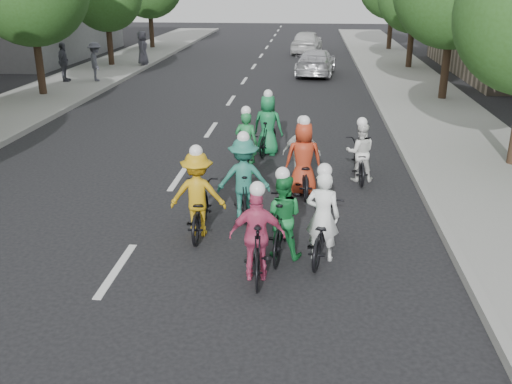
# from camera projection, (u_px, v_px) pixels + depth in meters

# --- Properties ---
(ground) EXTENTS (120.00, 120.00, 0.00)m
(ground) POSITION_uv_depth(u_px,v_px,m) (117.00, 270.00, 10.03)
(ground) COLOR black
(ground) RESTS_ON ground
(curb_left) EXTENTS (0.18, 80.00, 0.18)m
(curb_left) POSITION_uv_depth(u_px,v_px,m) (40.00, 123.00, 19.85)
(curb_left) COLOR #999993
(curb_left) RESTS_ON ground
(sidewalk_right) EXTENTS (4.00, 80.00, 0.15)m
(sidewalk_right) POSITION_uv_depth(u_px,v_px,m) (453.00, 133.00, 18.62)
(sidewalk_right) COLOR gray
(sidewalk_right) RESTS_ON ground
(curb_right) EXTENTS (0.18, 80.00, 0.18)m
(curb_right) POSITION_uv_depth(u_px,v_px,m) (392.00, 131.00, 18.79)
(curb_right) COLOR #999993
(curb_right) RESTS_ON ground
(cyclist_0) EXTENTS (0.95, 1.92, 1.83)m
(cyclist_0) POSITION_uv_depth(u_px,v_px,m) (322.00, 227.00, 10.31)
(cyclist_0) COLOR black
(cyclist_0) RESTS_ON ground
(cyclist_1) EXTENTS (0.82, 1.93, 1.73)m
(cyclist_1) POSITION_uv_depth(u_px,v_px,m) (282.00, 222.00, 10.37)
(cyclist_1) COLOR black
(cyclist_1) RESTS_ON ground
(cyclist_2) EXTENTS (1.13, 1.92, 1.86)m
(cyclist_2) POSITION_uv_depth(u_px,v_px,m) (198.00, 202.00, 11.26)
(cyclist_2) COLOR black
(cyclist_2) RESTS_ON ground
(cyclist_3) EXTENTS (0.97, 1.81, 1.76)m
(cyclist_3) POSITION_uv_depth(u_px,v_px,m) (258.00, 242.00, 9.59)
(cyclist_3) COLOR black
(cyclist_3) RESTS_ON ground
(cyclist_4) EXTENTS (0.91, 1.94, 1.90)m
(cyclist_4) POSITION_uv_depth(u_px,v_px,m) (303.00, 167.00, 13.43)
(cyclist_4) COLOR black
(cyclist_4) RESTS_ON ground
(cyclist_5) EXTENTS (0.69, 1.64, 1.79)m
(cyclist_5) POSITION_uv_depth(u_px,v_px,m) (247.00, 150.00, 14.91)
(cyclist_5) COLOR black
(cyclist_5) RESTS_ON ground
(cyclist_6) EXTENTS (0.74, 1.88, 1.63)m
(cyclist_6) POSITION_uv_depth(u_px,v_px,m) (360.00, 157.00, 14.38)
(cyclist_6) COLOR black
(cyclist_6) RESTS_ON ground
(cyclist_7) EXTENTS (1.20, 1.70, 1.89)m
(cyclist_7) POSITION_uv_depth(u_px,v_px,m) (244.00, 184.00, 12.07)
(cyclist_7) COLOR black
(cyclist_7) RESTS_ON ground
(cyclist_8) EXTENTS (0.96, 1.64, 1.74)m
(cyclist_8) POSITION_uv_depth(u_px,v_px,m) (301.00, 160.00, 14.08)
(cyclist_8) COLOR black
(cyclist_8) RESTS_ON ground
(cyclist_9) EXTENTS (0.95, 1.74, 1.89)m
(cyclist_9) POSITION_uv_depth(u_px,v_px,m) (268.00, 130.00, 16.45)
(cyclist_9) COLOR black
(cyclist_9) RESTS_ON ground
(follow_car_lead) EXTENTS (2.33, 4.84, 1.36)m
(follow_car_lead) POSITION_uv_depth(u_px,v_px,m) (316.00, 62.00, 30.10)
(follow_car_lead) COLOR silver
(follow_car_lead) RESTS_ON ground
(follow_car_trail) EXTENTS (2.33, 4.72, 1.55)m
(follow_car_trail) POSITION_uv_depth(u_px,v_px,m) (307.00, 42.00, 38.93)
(follow_car_trail) COLOR silver
(follow_car_trail) RESTS_ON ground
(spectator_0) EXTENTS (1.11, 1.37, 1.84)m
(spectator_0) POSITION_uv_depth(u_px,v_px,m) (96.00, 62.00, 27.46)
(spectator_0) COLOR #51515E
(spectator_0) RESTS_ON sidewalk_left
(spectator_1) EXTENTS (0.52, 1.11, 1.84)m
(spectator_1) POSITION_uv_depth(u_px,v_px,m) (64.00, 62.00, 27.32)
(spectator_1) COLOR #50505D
(spectator_1) RESTS_ON sidewalk_left
(spectator_2) EXTENTS (0.77, 1.02, 1.89)m
(spectator_2) POSITION_uv_depth(u_px,v_px,m) (143.00, 48.00, 32.56)
(spectator_2) COLOR #4B4955
(spectator_2) RESTS_ON sidewalk_left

